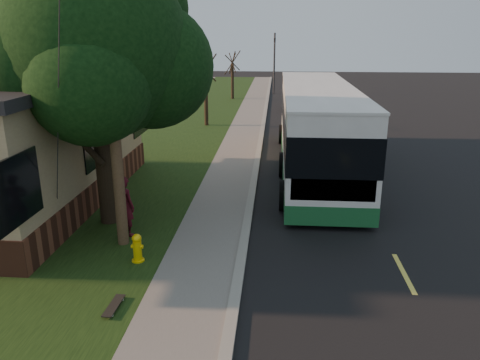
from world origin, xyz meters
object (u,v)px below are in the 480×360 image
(utility_pole, at_px, (109,74))
(bare_tree_far, at_px, (232,76))
(traffic_signal, at_px, (274,59))
(transit_bus, at_px, (316,126))
(leafy_tree, at_px, (98,49))
(bare_tree_near, at_px, (206,91))
(skateboard_main, at_px, (114,306))
(skateboarder, at_px, (126,206))
(distant_car, at_px, (301,101))
(fire_hydrant, at_px, (137,248))

(utility_pole, bearing_deg, bare_tree_far, 89.40)
(utility_pole, distance_m, traffic_signal, 33.26)
(bare_tree_far, relative_size, transit_bus, 0.31)
(leafy_tree, xyz_separation_m, bare_tree_near, (0.67, 15.35, -3.02))
(bare_tree_near, distance_m, transit_bus, 10.95)
(leafy_tree, bearing_deg, utility_pole, -62.40)
(transit_bus, distance_m, skateboard_main, 12.16)
(utility_pole, xyz_separation_m, traffic_signal, (3.81, 33.01, -1.47))
(leafy_tree, relative_size, skateboarder, 4.51)
(distant_car, bearing_deg, fire_hydrant, -105.43)
(fire_hydrant, bearing_deg, leafy_tree, 120.67)
(skateboard_main, distance_m, distant_car, 27.19)
(bare_tree_near, height_order, transit_bus, bare_tree_near)
(fire_hydrant, xyz_separation_m, utility_pole, (-0.71, 0.99, 4.20))
(skateboarder, bearing_deg, traffic_signal, -63.97)
(leafy_tree, xyz_separation_m, skateboard_main, (1.67, -4.78, -5.04))
(leafy_tree, bearing_deg, bare_tree_near, 87.50)
(bare_tree_near, xyz_separation_m, bare_tree_far, (0.50, 12.00, -0.15))
(traffic_signal, distance_m, distant_car, 9.98)
(bare_tree_far, relative_size, skateboarder, 2.33)
(skateboarder, bearing_deg, bare_tree_near, -56.69)
(transit_bus, bearing_deg, fire_hydrant, -119.90)
(bare_tree_near, relative_size, skateboard_main, 5.00)
(bare_tree_far, distance_m, transit_bus, 21.87)
(fire_hydrant, xyz_separation_m, bare_tree_near, (-0.90, 18.00, 1.72))
(fire_hydrant, xyz_separation_m, distant_car, (5.22, 24.57, 0.23))
(transit_bus, height_order, distant_car, transit_bus)
(fire_hydrant, xyz_separation_m, skateboarder, (-0.76, 1.56, 0.50))
(utility_pole, xyz_separation_m, skateboarder, (-0.06, 0.57, -3.70))
(leafy_tree, bearing_deg, skateboarder, -53.25)
(bare_tree_far, bearing_deg, utility_pole, -90.60)
(bare_tree_far, bearing_deg, bare_tree_near, -92.39)
(bare_tree_near, bearing_deg, bare_tree_far, 87.61)
(leafy_tree, distance_m, bare_tree_far, 27.56)
(traffic_signal, bearing_deg, transit_bus, -85.51)
(bare_tree_near, xyz_separation_m, skateboard_main, (1.00, -20.13, -2.02))
(fire_hydrant, relative_size, distant_car, 0.19)
(traffic_signal, xyz_separation_m, skateboarder, (-3.86, -32.44, -2.23))
(fire_hydrant, height_order, traffic_signal, traffic_signal)
(utility_pole, relative_size, skateboarder, 5.24)
(transit_bus, height_order, skateboard_main, transit_bus)
(utility_pole, distance_m, distant_car, 24.63)
(transit_bus, bearing_deg, bare_tree_near, 123.08)
(traffic_signal, height_order, transit_bus, traffic_signal)
(fire_hydrant, xyz_separation_m, skateboard_main, (0.10, -2.13, -0.30))
(traffic_signal, distance_m, transit_bus, 25.28)
(utility_pole, bearing_deg, leafy_tree, 117.60)
(fire_hydrant, bearing_deg, traffic_signal, 84.79)
(fire_hydrant, height_order, bare_tree_far, bare_tree_far)
(skateboarder, relative_size, distant_car, 0.44)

